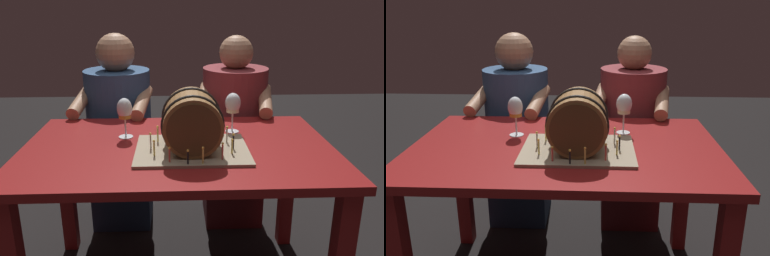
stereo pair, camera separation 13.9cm
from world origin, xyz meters
TOP-DOWN VIEW (x-y plane):
  - dining_table at (0.00, 0.00)m, footprint 1.32×0.84m
  - barrel_cake at (0.06, -0.07)m, footprint 0.46×0.35m
  - wine_glass_amber at (-0.23, 0.12)m, footprint 0.07×0.07m
  - wine_glass_rose at (0.02, 0.24)m, footprint 0.08×0.08m
  - wine_glass_white at (0.26, 0.17)m, footprint 0.07×0.07m
  - person_seated_left at (-0.34, 0.65)m, footprint 0.44×0.52m
  - person_seated_right at (0.34, 0.65)m, footprint 0.47×0.54m

SIDE VIEW (x-z plane):
  - person_seated_right at x=0.34m, z-range -0.03..1.11m
  - person_seated_left at x=-0.34m, z-range -0.03..1.13m
  - dining_table at x=0.00m, z-range 0.25..0.99m
  - barrel_cake at x=0.06m, z-range 0.72..0.97m
  - wine_glass_amber at x=-0.23m, z-range 0.77..0.95m
  - wine_glass_rose at x=0.02m, z-range 0.77..0.95m
  - wine_glass_white at x=0.26m, z-range 0.77..0.96m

